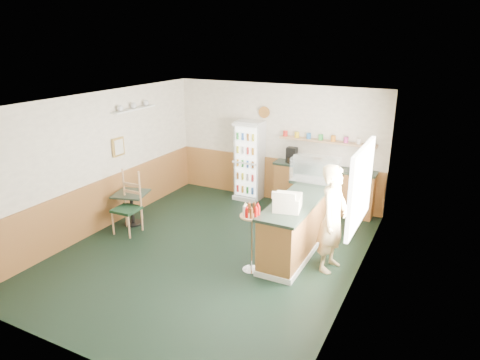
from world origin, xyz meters
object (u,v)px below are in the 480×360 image
Objects in this scene: cafe_table at (132,202)px; cafe_chair at (129,200)px; display_case at (315,171)px; condiment_stand at (251,227)px; shopkeeper at (333,219)px; cash_register at (288,202)px; drinks_fridge at (249,161)px.

cafe_chair is (0.18, -0.26, 0.16)m from cafe_table.
condiment_stand is (-0.44, -1.91, -0.47)m from display_case.
cafe_table is (-3.40, -1.35, -0.78)m from display_case.
condiment_stand is 2.81m from cafe_chair.
display_case is 0.50× the size of shopkeeper.
cash_register reaches higher than cafe_table.
cafe_chair is (-1.30, -2.70, -0.29)m from drinks_fridge.
condiment_stand is (1.48, -3.00, -0.14)m from drinks_fridge.
cash_register is 3.26m from cafe_chair.
cash_register is at bearing 45.74° from condiment_stand.
drinks_fridge is 3.01m from cafe_chair.
cash_register is at bearing 1.01° from cafe_chair.
drinks_fridge is at bearing 115.49° from cash_register.
condiment_stand is at bearing -63.69° from drinks_fridge.
display_case is 2.03× the size of cash_register.
shopkeeper is 1.55× the size of condiment_stand.
cafe_chair is at bearing 103.09° from shopkeeper.
display_case reaches higher than cafe_table.
cash_register is at bearing -90.00° from display_case.
display_case is 0.73× the size of cafe_chair.
shopkeeper is 2.36× the size of cafe_table.
drinks_fridge reaches higher than cash_register.
cash_register is at bearing -53.06° from drinks_fridge.
display_case is 0.77× the size of condiment_stand.
cash_register is at bearing -1.92° from cafe_table.
cafe_chair reaches higher than cafe_table.
shopkeeper is at bearing 3.76° from cafe_chair.
shopkeeper reaches higher than cafe_table.
drinks_fridge is at bearing 58.75° from cafe_table.
display_case is at bearing 21.69° from cafe_table.
cafe_table is at bearing -158.31° from display_case.
cafe_table is at bearing -121.25° from drinks_fridge.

